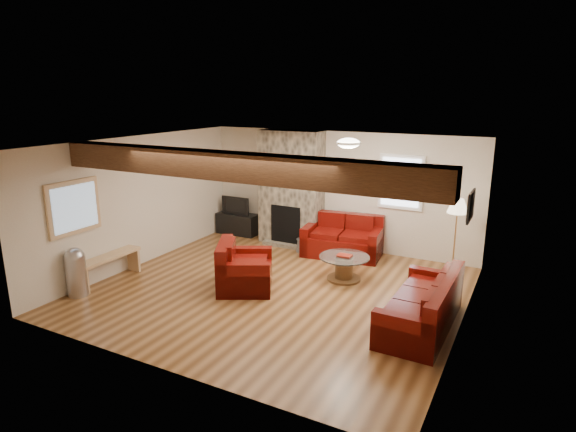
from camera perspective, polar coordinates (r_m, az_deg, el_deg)
name	(u,v)px	position (r m, az deg, el deg)	size (l,w,h in m)	color
room	(275,220)	(7.92, -1.52, -0.46)	(8.00, 8.00, 8.00)	brown
oak_beam	(230,166)	(6.66, -6.87, 5.89)	(6.00, 0.36, 0.38)	#311B0E
chimney_breast	(291,190)	(10.53, 0.35, 3.15)	(1.40, 0.67, 2.50)	#3A352D
back_window	(401,182)	(9.84, 13.23, 3.91)	(0.90, 0.08, 1.10)	white
hatch_window	(74,207)	(8.67, -24.03, 0.94)	(0.08, 1.00, 0.90)	tan
ceiling_dome	(348,145)	(8.13, 7.17, 8.36)	(0.40, 0.40, 0.18)	white
artwork_back	(344,170)	(10.17, 6.71, 5.40)	(0.42, 0.06, 0.52)	black
artwork_right	(470,206)	(7.18, 20.79, 1.12)	(0.06, 0.55, 0.42)	black
sofa_three	(421,302)	(7.24, 15.50, -9.79)	(1.97, 0.83, 0.76)	#410604
loveseat	(342,236)	(9.96, 6.48, -2.38)	(1.57, 0.90, 0.83)	#410604
armchair_red	(245,265)	(8.31, -5.11, -5.85)	(1.02, 0.89, 0.82)	#410604
coffee_table	(344,268)	(8.76, 6.66, -6.14)	(0.91, 0.91, 0.47)	#482E17
tv_cabinet	(238,224)	(11.50, -5.99, -0.92)	(0.99, 0.40, 0.50)	black
television	(237,205)	(11.39, -6.05, 1.31)	(0.73, 0.10, 0.42)	black
floor_lamp	(458,210)	(9.15, 19.45, 0.65)	(0.37, 0.37, 1.44)	tan
pine_bench	(109,268)	(9.20, -20.41, -5.85)	(0.30, 1.28, 0.48)	tan
pedal_bin	(76,272)	(8.72, -23.82, -6.07)	(0.33, 0.33, 0.83)	#A8A8AD
coal_bucket	(303,245)	(10.23, 1.81, -3.44)	(0.30, 0.30, 0.28)	slate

